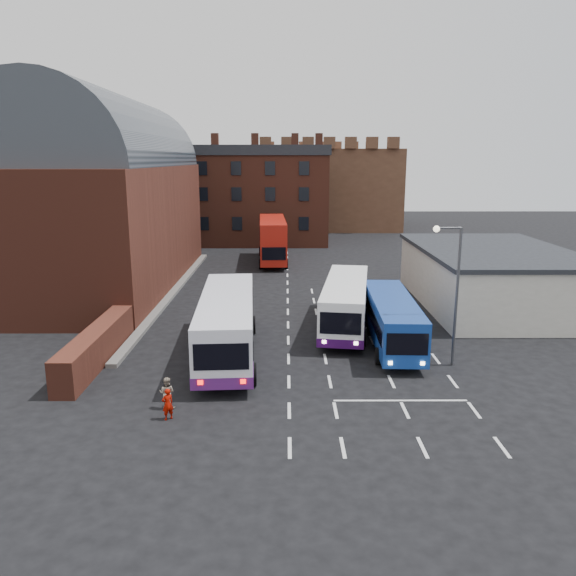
{
  "coord_description": "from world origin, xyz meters",
  "views": [
    {
      "loc": [
        -0.14,
        -26.37,
        10.6
      ],
      "look_at": [
        0.0,
        10.0,
        2.2
      ],
      "focal_mm": 35.0,
      "sensor_mm": 36.0,
      "label": 1
    }
  ],
  "objects_px": {
    "bus_blue": "(392,318)",
    "bus_red_double": "(273,239)",
    "bus_white_outbound": "(227,321)",
    "bus_white_inbound": "(346,301)",
    "street_lamp": "(453,283)",
    "pedestrian_beige": "(167,393)",
    "pedestrian_red": "(168,404)"
  },
  "relations": [
    {
      "from": "pedestrian_beige",
      "to": "pedestrian_red",
      "type": "bearing_deg",
      "value": 113.19
    },
    {
      "from": "bus_blue",
      "to": "bus_red_double",
      "type": "bearing_deg",
      "value": -72.0
    },
    {
      "from": "bus_white_inbound",
      "to": "bus_blue",
      "type": "relative_size",
      "value": 1.11
    },
    {
      "from": "pedestrian_red",
      "to": "bus_white_inbound",
      "type": "bearing_deg",
      "value": -161.19
    },
    {
      "from": "bus_white_inbound",
      "to": "street_lamp",
      "type": "distance_m",
      "value": 8.65
    },
    {
      "from": "street_lamp",
      "to": "bus_blue",
      "type": "bearing_deg",
      "value": 124.9
    },
    {
      "from": "bus_white_outbound",
      "to": "pedestrian_beige",
      "type": "xyz_separation_m",
      "value": [
        -1.95,
        -6.76,
        -1.26
      ]
    },
    {
      "from": "pedestrian_red",
      "to": "street_lamp",
      "type": "bearing_deg",
      "value": 167.55
    },
    {
      "from": "bus_blue",
      "to": "pedestrian_beige",
      "type": "height_order",
      "value": "bus_blue"
    },
    {
      "from": "bus_white_inbound",
      "to": "bus_white_outbound",
      "type": "bearing_deg",
      "value": 44.92
    },
    {
      "from": "bus_red_double",
      "to": "bus_blue",
      "type": "bearing_deg",
      "value": 103.18
    },
    {
      "from": "bus_white_inbound",
      "to": "pedestrian_red",
      "type": "bearing_deg",
      "value": 64.94
    },
    {
      "from": "bus_blue",
      "to": "bus_red_double",
      "type": "xyz_separation_m",
      "value": [
        -7.53,
        26.81,
        0.76
      ]
    },
    {
      "from": "bus_blue",
      "to": "pedestrian_red",
      "type": "relative_size",
      "value": 7.52
    },
    {
      "from": "bus_white_outbound",
      "to": "bus_white_inbound",
      "type": "bearing_deg",
      "value": 32.73
    },
    {
      "from": "bus_red_double",
      "to": "street_lamp",
      "type": "bearing_deg",
      "value": 105.61
    },
    {
      "from": "bus_white_outbound",
      "to": "bus_blue",
      "type": "xyz_separation_m",
      "value": [
        9.35,
        1.71,
        -0.33
      ]
    },
    {
      "from": "bus_red_double",
      "to": "pedestrian_red",
      "type": "distance_m",
      "value": 36.59
    },
    {
      "from": "bus_red_double",
      "to": "street_lamp",
      "type": "distance_m",
      "value": 31.81
    },
    {
      "from": "bus_white_inbound",
      "to": "pedestrian_beige",
      "type": "relative_size",
      "value": 8.06
    },
    {
      "from": "street_lamp",
      "to": "pedestrian_red",
      "type": "distance_m",
      "value": 15.23
    },
    {
      "from": "pedestrian_beige",
      "to": "bus_white_inbound",
      "type": "bearing_deg",
      "value": -117.0
    },
    {
      "from": "bus_white_inbound",
      "to": "bus_red_double",
      "type": "xyz_separation_m",
      "value": [
        -5.19,
        23.4,
        0.61
      ]
    },
    {
      "from": "bus_white_outbound",
      "to": "pedestrian_beige",
      "type": "bearing_deg",
      "value": -109.48
    },
    {
      "from": "bus_white_inbound",
      "to": "pedestrian_red",
      "type": "distance_m",
      "value": 15.67
    },
    {
      "from": "bus_white_inbound",
      "to": "street_lamp",
      "type": "relative_size",
      "value": 1.55
    },
    {
      "from": "street_lamp",
      "to": "pedestrian_beige",
      "type": "relative_size",
      "value": 5.2
    },
    {
      "from": "bus_white_inbound",
      "to": "street_lamp",
      "type": "height_order",
      "value": "street_lamp"
    },
    {
      "from": "bus_white_outbound",
      "to": "bus_white_inbound",
      "type": "xyz_separation_m",
      "value": [
        7.01,
        5.12,
        -0.17
      ]
    },
    {
      "from": "bus_white_outbound",
      "to": "bus_white_inbound",
      "type": "height_order",
      "value": "bus_white_outbound"
    },
    {
      "from": "bus_white_inbound",
      "to": "pedestrian_beige",
      "type": "bearing_deg",
      "value": 61.77
    },
    {
      "from": "bus_white_outbound",
      "to": "bus_blue",
      "type": "bearing_deg",
      "value": 6.97
    }
  ]
}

